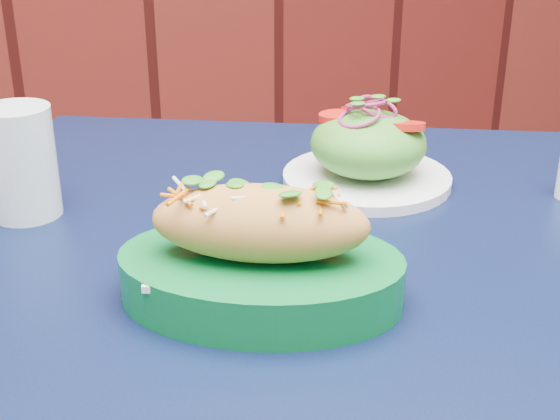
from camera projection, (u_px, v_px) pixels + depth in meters
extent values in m
cube|color=black|center=(303.00, 262.00, 0.77)|extent=(1.03, 1.03, 0.03)
cylinder|color=black|center=(113.00, 363.00, 1.25)|extent=(0.04, 0.04, 0.72)
cylinder|color=black|center=(534.00, 390.00, 1.19)|extent=(0.04, 0.04, 0.72)
cube|color=white|center=(261.00, 261.00, 0.66)|extent=(0.20, 0.15, 0.01)
ellipsoid|color=#E09647|center=(260.00, 223.00, 0.64)|extent=(0.20, 0.14, 0.06)
cylinder|color=white|center=(367.00, 178.00, 0.91)|extent=(0.20, 0.20, 0.01)
ellipsoid|color=#4C992D|center=(368.00, 144.00, 0.90)|extent=(0.13, 0.13, 0.07)
cylinder|color=red|center=(408.00, 122.00, 0.87)|extent=(0.04, 0.04, 0.01)
cylinder|color=red|center=(336.00, 113.00, 0.90)|extent=(0.04, 0.04, 0.01)
cylinder|color=red|center=(357.00, 107.00, 0.92)|extent=(0.04, 0.04, 0.01)
torus|color=#98215C|center=(370.00, 109.00, 0.88)|extent=(0.05, 0.05, 0.00)
torus|color=#98215C|center=(370.00, 105.00, 0.88)|extent=(0.05, 0.05, 0.00)
torus|color=#98215C|center=(370.00, 102.00, 0.88)|extent=(0.05, 0.05, 0.00)
cylinder|color=silver|center=(21.00, 162.00, 0.81)|extent=(0.07, 0.07, 0.12)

